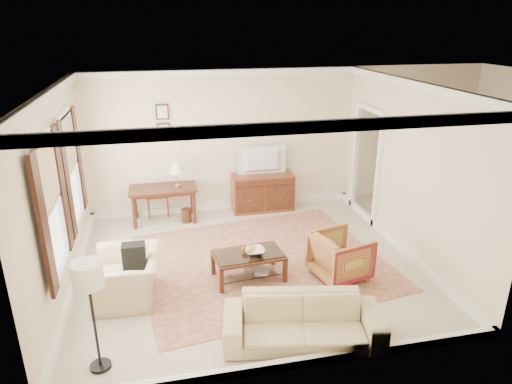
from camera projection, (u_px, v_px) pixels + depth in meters
name	position (u px, v px, depth m)	size (l,w,h in m)	color
room_shell	(247.00, 116.00, 6.66)	(5.51, 5.01, 2.91)	beige
annex_bedroom	(451.00, 199.00, 9.36)	(3.00, 2.70, 2.90)	beige
window_front	(51.00, 207.00, 5.80)	(0.12, 1.56, 1.80)	#CCB284
window_rear	(71.00, 169.00, 7.27)	(0.12, 1.56, 1.80)	#CCB284
doorway	(366.00, 165.00, 9.07)	(0.10, 1.12, 2.25)	white
rug	(261.00, 261.00, 7.61)	(3.91, 3.35, 0.01)	brown
writing_desk	(163.00, 193.00, 8.96)	(1.30, 0.65, 0.71)	#512517
desk_chair	(157.00, 191.00, 9.28)	(0.45, 0.45, 1.05)	brown
desk_lamp	(177.00, 174.00, 8.89)	(0.32, 0.32, 0.50)	silver
framed_prints	(163.00, 121.00, 8.87)	(0.25, 0.04, 0.68)	#512517
sideboard	(263.00, 192.00, 9.58)	(1.28, 0.49, 0.79)	brown
tv	(263.00, 152.00, 9.25)	(0.96, 0.55, 0.13)	black
coffee_table	(249.00, 259.00, 7.00)	(1.11, 0.71, 0.45)	#512517
fruit_bowl	(255.00, 250.00, 6.93)	(0.42, 0.42, 0.10)	silver
book_a	(243.00, 266.00, 7.14)	(0.28, 0.04, 0.38)	brown
book_b	(255.00, 270.00, 7.02)	(0.28, 0.03, 0.38)	brown
striped_armchair	(341.00, 254.00, 7.03)	(0.78, 0.73, 0.80)	maroon
club_armchair	(127.00, 270.00, 6.47)	(1.04, 0.68, 0.91)	#CFB38C
backpack	(134.00, 254.00, 6.40)	(0.32, 0.22, 0.40)	black
sofa	(303.00, 315.00, 5.60)	(1.96, 0.57, 0.77)	#CFB38C
floor_lamp	(88.00, 283.00, 4.89)	(0.34, 0.34, 1.37)	black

